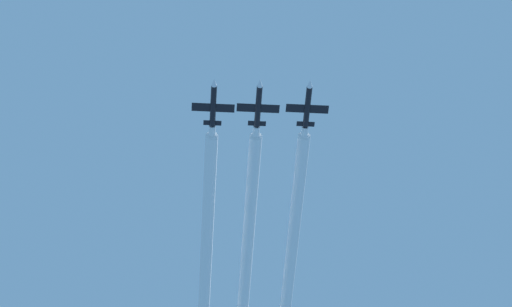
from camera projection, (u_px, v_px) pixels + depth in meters
jet_far_left at (308, 105)px, 252.52m from camera, size 8.22×11.97×2.88m
jet_inner_left at (258, 105)px, 252.48m from camera, size 8.22×11.97×2.88m
jet_center at (213, 104)px, 251.85m from camera, size 8.22×11.97×2.88m
smoke_trail_far_left at (293, 237)px, 276.81m from camera, size 2.50×61.51×2.50m
smoke_trail_inner_left at (248, 245)px, 278.59m from camera, size 2.50×66.94×2.50m
smoke_trail_center at (207, 244)px, 277.77m from camera, size 2.50×66.39×2.50m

